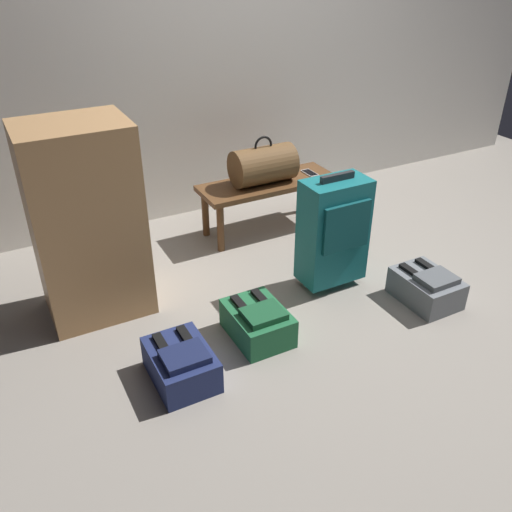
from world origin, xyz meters
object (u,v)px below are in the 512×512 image
Objects in this scene: backpack_navy at (181,364)px; bench at (268,189)px; backpack_green at (258,322)px; side_cabinet at (86,223)px; cell_phone at (310,173)px; duffel_bag_brown at (263,165)px; suitcase_upright_teal at (333,231)px; backpack_grey at (426,287)px.

bench is at bearing 46.28° from backpack_navy.
side_cabinet is at bearing 135.43° from backpack_green.
bench is 6.94× the size of cell_phone.
duffel_bag_brown is 0.41m from cell_phone.
backpack_green and backpack_navy have the same top height.
backpack_green is 0.35× the size of side_cabinet.
backpack_green is 0.50m from backpack_navy.
duffel_bag_brown is 1.68m from backpack_navy.
cell_phone is (0.38, -0.01, -0.13)m from duffel_bag_brown.
side_cabinet is (-0.69, 0.68, 0.46)m from backpack_green.
cell_phone is at bearing 12.99° from side_cabinet.
backpack_navy is at bearing -132.67° from duffel_bag_brown.
backpack_green is (-0.66, -1.08, -0.23)m from bench.
side_cabinet reaches higher than backpack_navy.
cell_phone is 0.20× the size of suitcase_upright_teal.
backpack_grey is 1.00× the size of backpack_green.
suitcase_upright_teal reaches higher than duffel_bag_brown.
duffel_bag_brown reaches higher than backpack_grey.
bench reaches higher than backpack_navy.
side_cabinet is at bearing 153.86° from backpack_grey.
backpack_green is (-0.62, -1.08, -0.42)m from duffel_bag_brown.
bench reaches higher than backpack_grey.
bench is 1.67m from backpack_navy.
cell_phone is at bearing 46.74° from backpack_green.
suitcase_upright_teal is 1.22m from backpack_navy.
backpack_grey is at bearing -9.34° from backpack_green.
side_cabinet is (-1.35, -0.40, 0.23)m from bench.
duffel_bag_brown is at bearing 60.18° from backpack_green.
side_cabinet reaches higher than duffel_bag_brown.
cell_phone is at bearing -1.92° from duffel_bag_brown.
duffel_bag_brown is 1.31m from backpack_green.
backpack_green is (-1.00, -1.07, -0.29)m from cell_phone.
duffel_bag_brown reaches higher than bench.
backpack_navy is (-1.10, -1.20, -0.42)m from duffel_bag_brown.
backpack_green is 1.00× the size of backpack_navy.
bench is 1.42m from side_cabinet.
cell_phone is 0.13× the size of side_cabinet.
cell_phone reaches higher than backpack_green.
bench reaches higher than backpack_green.
backpack_green is at bearing -119.82° from duffel_bag_brown.
duffel_bag_brown is 1.16× the size of backpack_navy.
backpack_grey is at bearing -26.14° from side_cabinet.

